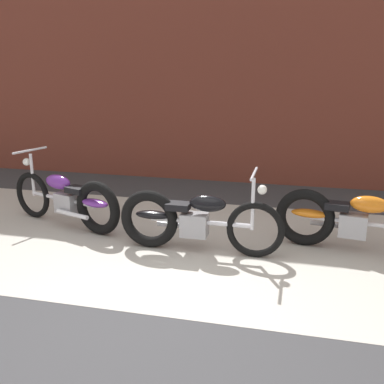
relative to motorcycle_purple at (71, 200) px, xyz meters
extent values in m
plane|color=#38383A|center=(1.77, -1.95, -0.40)|extent=(80.00, 80.00, 0.00)
cube|color=#B2ADA3|center=(1.77, -0.20, -0.40)|extent=(36.00, 3.50, 0.01)
cube|color=brown|center=(1.77, 3.25, 1.92)|extent=(36.00, 0.50, 4.63)
torus|color=black|center=(-0.76, 0.26, -0.06)|extent=(0.67, 0.30, 0.68)
torus|color=black|center=(0.47, -0.16, -0.03)|extent=(0.73, 0.36, 0.73)
cylinder|color=silver|center=(-0.15, 0.05, -0.02)|extent=(1.19, 0.45, 0.06)
cube|color=#99999E|center=(-0.07, 0.03, -0.06)|extent=(0.37, 0.31, 0.28)
ellipsoid|color=#6B2D93|center=(-0.22, 0.08, 0.22)|extent=(0.48, 0.32, 0.20)
ellipsoid|color=#6B2D93|center=(0.42, -0.14, 0.03)|extent=(0.47, 0.31, 0.10)
cube|color=black|center=(0.12, -0.04, 0.16)|extent=(0.33, 0.28, 0.08)
cylinder|color=silver|center=(-0.73, 0.25, 0.25)|extent=(0.06, 0.06, 0.62)
cylinder|color=silver|center=(-0.73, 0.25, 0.61)|extent=(0.22, 0.56, 0.03)
sphere|color=white|center=(-0.82, 0.28, 0.43)|extent=(0.11, 0.11, 0.11)
cylinder|color=silver|center=(0.11, -0.19, -0.14)|extent=(0.54, 0.23, 0.06)
torus|color=black|center=(2.57, -0.42, -0.06)|extent=(0.68, 0.08, 0.68)
torus|color=black|center=(1.27, -0.42, -0.03)|extent=(0.73, 0.13, 0.73)
cylinder|color=silver|center=(1.92, -0.42, -0.02)|extent=(1.24, 0.06, 0.06)
cube|color=#99999E|center=(1.84, -0.42, -0.06)|extent=(0.32, 0.22, 0.28)
ellipsoid|color=black|center=(2.00, -0.42, 0.22)|extent=(0.44, 0.19, 0.20)
ellipsoid|color=black|center=(1.32, -0.42, 0.03)|extent=(0.44, 0.18, 0.10)
cube|color=black|center=(1.64, -0.42, 0.16)|extent=(0.28, 0.20, 0.08)
cylinder|color=silver|center=(2.53, -0.42, 0.25)|extent=(0.04, 0.04, 0.62)
cylinder|color=silver|center=(2.53, -0.42, 0.61)|extent=(0.03, 0.58, 0.03)
sphere|color=white|center=(2.63, -0.42, 0.43)|extent=(0.11, 0.11, 0.11)
cylinder|color=silver|center=(1.60, -0.27, -0.14)|extent=(0.55, 0.06, 0.06)
torus|color=black|center=(3.13, 0.09, -0.03)|extent=(0.74, 0.24, 0.73)
cylinder|color=silver|center=(3.77, 0.00, -0.02)|extent=(1.23, 0.24, 0.06)
cube|color=#99999E|center=(3.69, 0.01, -0.06)|extent=(0.35, 0.26, 0.28)
ellipsoid|color=orange|center=(3.85, -0.02, 0.22)|extent=(0.46, 0.25, 0.20)
ellipsoid|color=orange|center=(3.18, 0.08, 0.03)|extent=(0.46, 0.24, 0.10)
cube|color=black|center=(3.49, 0.04, 0.16)|extent=(0.31, 0.24, 0.08)
cylinder|color=silver|center=(3.48, 0.19, -0.14)|extent=(0.55, 0.14, 0.06)
camera|label=1|loc=(3.03, -5.47, 1.83)|focal=42.94mm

